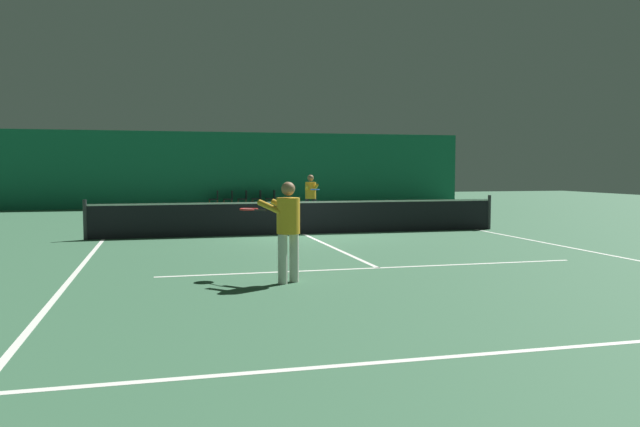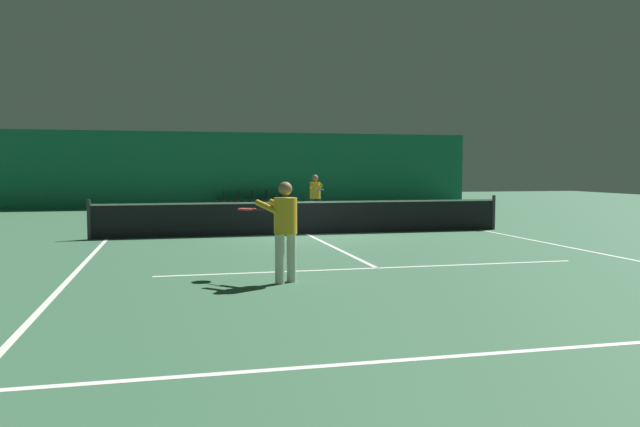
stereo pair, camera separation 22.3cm
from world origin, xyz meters
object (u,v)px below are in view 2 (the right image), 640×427
object	(u,v)px
courtside_chair_3	(264,197)
courtside_chair_4	(278,197)
courtside_chair_2	(250,198)
courtside_chair_1	(236,198)
tennis_net	(307,217)
player_near	(284,224)
courtside_chair_0	(221,198)
player_far	(315,194)

from	to	relation	value
courtside_chair_3	courtside_chair_4	bearing A→B (deg)	90.00
courtside_chair_2	courtside_chair_4	bearing A→B (deg)	90.00
courtside_chair_1	tennis_net	bearing A→B (deg)	3.34
player_near	courtside_chair_1	xyz separation A→B (m)	(1.22, 20.47, -0.49)
player_near	courtside_chair_2	size ratio (longest dim) A/B	1.99
courtside_chair_1	courtside_chair_2	distance (m)	0.70
courtside_chair_0	courtside_chair_2	world-z (taller)	same
courtside_chair_0	courtside_chair_4	xyz separation A→B (m)	(2.79, 0.00, 0.00)
courtside_chair_0	courtside_chair_4	distance (m)	2.79
tennis_net	courtside_chair_2	size ratio (longest dim) A/B	14.29
courtside_chair_4	player_near	bearing A→B (deg)	-9.20
courtside_chair_2	courtside_chair_4	distance (m)	1.40
player_far	courtside_chair_2	distance (m)	8.99
tennis_net	courtside_chair_4	xyz separation A→B (m)	(1.33, 13.01, -0.03)
tennis_net	player_near	bearing A→B (deg)	-104.86
player_near	courtside_chair_2	distance (m)	20.57
courtside_chair_0	courtside_chair_4	bearing A→B (deg)	90.00
player_far	courtside_chair_0	world-z (taller)	player_far
tennis_net	courtside_chair_4	size ratio (longest dim) A/B	14.29
courtside_chair_0	courtside_chair_3	bearing A→B (deg)	90.00
courtside_chair_3	courtside_chair_4	distance (m)	0.70
courtside_chair_0	player_far	bearing A→B (deg)	16.64
courtside_chair_0	courtside_chair_4	size ratio (longest dim) A/B	1.00
courtside_chair_0	courtside_chair_3	distance (m)	2.09
courtside_chair_0	tennis_net	bearing A→B (deg)	6.40
player_far	courtside_chair_0	distance (m)	9.29
player_far	courtside_chair_1	size ratio (longest dim) A/B	2.00
courtside_chair_0	courtside_chair_2	size ratio (longest dim) A/B	1.00
courtside_chair_2	courtside_chair_4	world-z (taller)	same
player_near	courtside_chair_1	bearing A→B (deg)	-35.90
player_near	courtside_chair_4	world-z (taller)	player_near
courtside_chair_2	tennis_net	bearing A→B (deg)	0.27
courtside_chair_0	courtside_chair_2	xyz separation A→B (m)	(1.40, 0.00, 0.00)
tennis_net	courtside_chair_3	xyz separation A→B (m)	(0.64, 13.01, -0.03)
tennis_net	courtside_chair_3	bearing A→B (deg)	87.20
courtside_chair_0	player_near	bearing A→B (deg)	-1.46
tennis_net	player_far	xyz separation A→B (m)	(1.20, 4.12, 0.47)
courtside_chair_2	player_far	bearing A→B (deg)	8.07
player_near	player_far	xyz separation A→B (m)	(3.18, 11.58, 0.00)
tennis_net	courtside_chair_1	world-z (taller)	tennis_net
player_near	courtside_chair_4	bearing A→B (deg)	-41.69
player_near	courtside_chair_1	distance (m)	20.52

